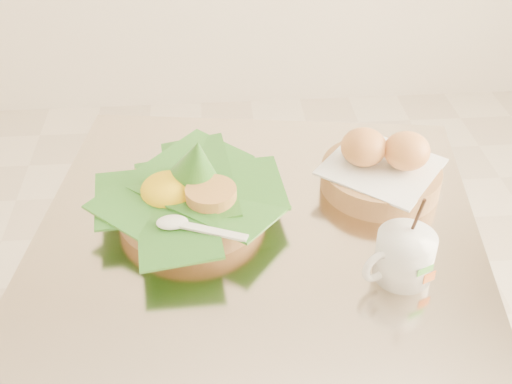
{
  "coord_description": "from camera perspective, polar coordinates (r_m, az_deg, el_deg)",
  "views": [
    {
      "loc": [
        0.04,
        -0.78,
        1.4
      ],
      "look_at": [
        0.11,
        0.01,
        0.82
      ],
      "focal_mm": 45.0,
      "sensor_mm": 36.0,
      "label": 1
    }
  ],
  "objects": [
    {
      "name": "cafe_table",
      "position": [
        1.17,
        0.13,
        -11.86
      ],
      "size": [
        0.79,
        0.79,
        0.75
      ],
      "rotation": [
        0.0,
        0.0,
        -0.14
      ],
      "color": "gray",
      "rests_on": "floor"
    },
    {
      "name": "rice_basket",
      "position": [
        1.03,
        -5.85,
        -0.05
      ],
      "size": [
        0.3,
        0.3,
        0.15
      ],
      "rotation": [
        0.0,
        0.0,
        -0.08
      ],
      "color": "#B3894C",
      "rests_on": "cafe_table"
    },
    {
      "name": "bread_basket",
      "position": [
        1.11,
        11.12,
        2.07
      ],
      "size": [
        0.24,
        0.24,
        0.11
      ],
      "rotation": [
        0.0,
        0.0,
        0.12
      ],
      "color": "#B3894C",
      "rests_on": "cafe_table"
    },
    {
      "name": "coffee_mug",
      "position": [
        0.94,
        12.96,
        -5.52
      ],
      "size": [
        0.11,
        0.09,
        0.15
      ],
      "rotation": [
        0.0,
        0.0,
        0.43
      ],
      "color": "white",
      "rests_on": "cafe_table"
    }
  ]
}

